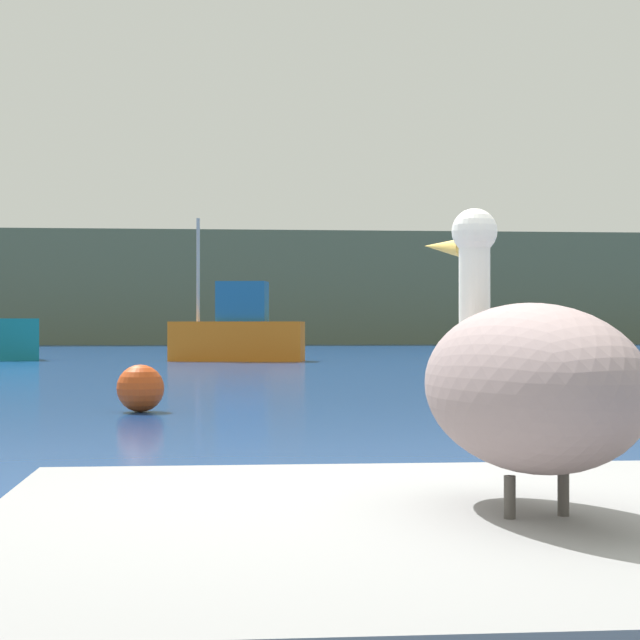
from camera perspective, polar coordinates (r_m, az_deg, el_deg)
hillside_backdrop at (r=78.89m, az=-4.78°, el=1.51°), size 140.00×12.82×7.40m
pelican at (r=2.98m, az=10.34°, el=-3.15°), size 0.61×1.23×0.83m
fishing_boat_orange at (r=39.41m, az=-4.15°, el=-0.63°), size 4.80×2.32×4.99m
mooring_buoy at (r=16.44m, az=-9.05°, el=-3.42°), size 0.68×0.68×0.68m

